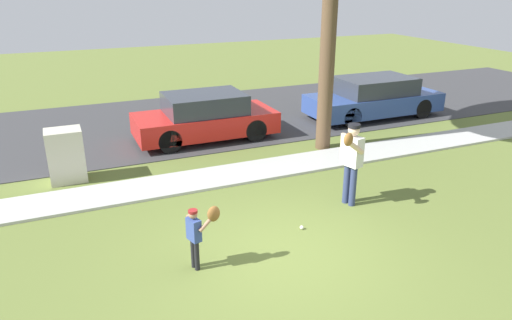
% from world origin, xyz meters
% --- Properties ---
extents(ground_plane, '(48.00, 48.00, 0.00)m').
position_xyz_m(ground_plane, '(0.00, 3.50, 0.00)').
color(ground_plane, olive).
extents(sidewalk_strip, '(36.00, 1.20, 0.06)m').
position_xyz_m(sidewalk_strip, '(0.00, 3.60, 0.03)').
color(sidewalk_strip, '#B2B2AD').
rests_on(sidewalk_strip, ground).
extents(road_surface, '(36.00, 6.80, 0.02)m').
position_xyz_m(road_surface, '(0.00, 8.60, 0.01)').
color(road_surface, '#38383A').
rests_on(road_surface, ground).
extents(person_adult, '(0.66, 0.76, 1.72)m').
position_xyz_m(person_adult, '(2.12, 1.22, 1.08)').
color(person_adult, navy).
rests_on(person_adult, ground).
extents(person_child, '(0.54, 0.36, 1.08)m').
position_xyz_m(person_child, '(-1.35, 0.21, 0.71)').
color(person_child, black).
rests_on(person_child, ground).
extents(baseball, '(0.07, 0.07, 0.07)m').
position_xyz_m(baseball, '(0.75, 0.67, 0.04)').
color(baseball, white).
rests_on(baseball, ground).
extents(utility_cabinet, '(0.79, 0.63, 1.23)m').
position_xyz_m(utility_cabinet, '(-3.10, 4.83, 0.61)').
color(utility_cabinet, beige).
rests_on(utility_cabinet, ground).
extents(parked_hatchback_red, '(4.00, 1.75, 1.33)m').
position_xyz_m(parked_hatchback_red, '(0.73, 6.49, 0.66)').
color(parked_hatchback_red, red).
rests_on(parked_hatchback_red, road_surface).
extents(parked_wagon_blue, '(4.50, 1.80, 1.33)m').
position_xyz_m(parked_wagon_blue, '(6.63, 6.55, 0.66)').
color(parked_wagon_blue, '#2D478C').
rests_on(parked_wagon_blue, road_surface).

